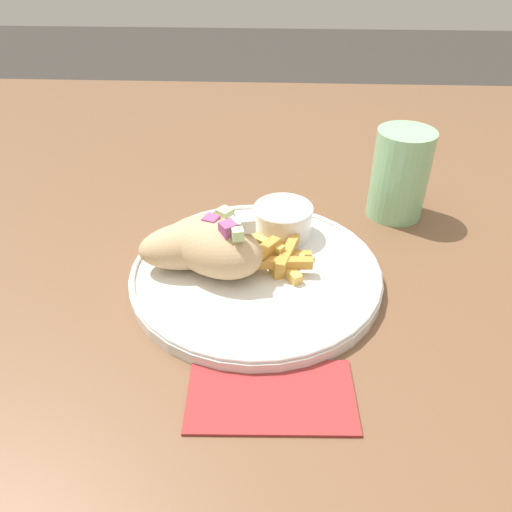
{
  "coord_description": "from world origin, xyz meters",
  "views": [
    {
      "loc": [
        -0.01,
        -0.49,
        1.11
      ],
      "look_at": [
        -0.04,
        -0.04,
        0.78
      ],
      "focal_mm": 35.0,
      "sensor_mm": 36.0,
      "label": 1
    }
  ],
  "objects_px": {
    "plate": "(256,273)",
    "pita_sandwich_near": "(215,246)",
    "pita_sandwich_far": "(197,244)",
    "water_glass": "(399,178)",
    "fries_pile": "(275,254)",
    "sauce_ramekin": "(283,219)"
  },
  "relations": [
    {
      "from": "fries_pile",
      "to": "water_glass",
      "type": "distance_m",
      "value": 0.22
    },
    {
      "from": "pita_sandwich_near",
      "to": "water_glass",
      "type": "bearing_deg",
      "value": 64.74
    },
    {
      "from": "pita_sandwich_near",
      "to": "fries_pile",
      "type": "xyz_separation_m",
      "value": [
        0.07,
        0.02,
        -0.02
      ]
    },
    {
      "from": "plate",
      "to": "sauce_ramekin",
      "type": "relative_size",
      "value": 3.88
    },
    {
      "from": "pita_sandwich_far",
      "to": "fries_pile",
      "type": "distance_m",
      "value": 0.09
    },
    {
      "from": "pita_sandwich_near",
      "to": "pita_sandwich_far",
      "type": "distance_m",
      "value": 0.02
    },
    {
      "from": "plate",
      "to": "pita_sandwich_far",
      "type": "bearing_deg",
      "value": 171.73
    },
    {
      "from": "pita_sandwich_far",
      "to": "water_glass",
      "type": "height_order",
      "value": "water_glass"
    },
    {
      "from": "plate",
      "to": "water_glass",
      "type": "height_order",
      "value": "water_glass"
    },
    {
      "from": "plate",
      "to": "sauce_ramekin",
      "type": "xyz_separation_m",
      "value": [
        0.03,
        0.08,
        0.03
      ]
    },
    {
      "from": "pita_sandwich_far",
      "to": "water_glass",
      "type": "relative_size",
      "value": 1.17
    },
    {
      "from": "plate",
      "to": "fries_pile",
      "type": "height_order",
      "value": "fries_pile"
    },
    {
      "from": "pita_sandwich_near",
      "to": "sauce_ramekin",
      "type": "relative_size",
      "value": 1.88
    },
    {
      "from": "pita_sandwich_far",
      "to": "sauce_ramekin",
      "type": "relative_size",
      "value": 1.91
    },
    {
      "from": "plate",
      "to": "pita_sandwich_near",
      "type": "relative_size",
      "value": 2.07
    },
    {
      "from": "water_glass",
      "to": "pita_sandwich_far",
      "type": "bearing_deg",
      "value": -149.6
    },
    {
      "from": "pita_sandwich_near",
      "to": "fries_pile",
      "type": "bearing_deg",
      "value": 44.11
    },
    {
      "from": "fries_pile",
      "to": "sauce_ramekin",
      "type": "bearing_deg",
      "value": 81.39
    },
    {
      "from": "plate",
      "to": "pita_sandwich_near",
      "type": "bearing_deg",
      "value": -179.22
    },
    {
      "from": "sauce_ramekin",
      "to": "fries_pile",
      "type": "bearing_deg",
      "value": -98.61
    },
    {
      "from": "pita_sandwich_far",
      "to": "fries_pile",
      "type": "relative_size",
      "value": 1.41
    },
    {
      "from": "sauce_ramekin",
      "to": "water_glass",
      "type": "distance_m",
      "value": 0.18
    }
  ]
}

